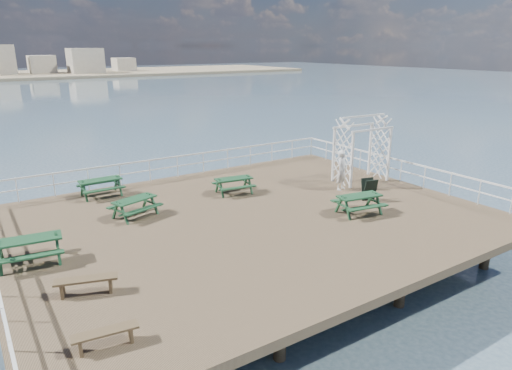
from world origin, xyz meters
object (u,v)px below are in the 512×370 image
object	(u,v)px
trellis_arbor	(362,152)
person	(342,170)
picnic_table_a	(29,245)
flat_bench_far	(105,335)
picnic_table_c	(234,182)
flat_bench_near	(86,282)
picnic_table_e	(359,200)
picnic_table_b	(101,184)
picnic_table_d	(135,203)

from	to	relation	value
trellis_arbor	person	size ratio (longest dim) A/B	1.76
picnic_table_a	flat_bench_far	xyz separation A→B (m)	(0.77, -5.42, -0.28)
picnic_table_c	flat_bench_near	bearing A→B (deg)	-136.76
flat_bench_near	person	xyz separation A→B (m)	(12.29, 3.17, 0.58)
picnic_table_e	flat_bench_near	distance (m)	10.67
picnic_table_b	picnic_table_c	distance (m)	5.92
picnic_table_d	trellis_arbor	distance (m)	11.12
picnic_table_c	picnic_table_e	distance (m)	5.75
picnic_table_d	trellis_arbor	bearing A→B (deg)	-24.27
picnic_table_b	picnic_table_e	distance (m)	11.24
flat_bench_near	flat_bench_far	world-z (taller)	flat_bench_near
picnic_table_e	picnic_table_c	bearing A→B (deg)	129.27
picnic_table_e	picnic_table_a	bearing A→B (deg)	177.99
picnic_table_c	flat_bench_near	world-z (taller)	picnic_table_c
picnic_table_e	flat_bench_near	bearing A→B (deg)	-167.97
picnic_table_e	flat_bench_far	size ratio (longest dim) A/B	1.35
person	picnic_table_e	bearing A→B (deg)	-138.73
flat_bench_far	trellis_arbor	size ratio (longest dim) A/B	0.45
trellis_arbor	picnic_table_e	bearing A→B (deg)	-133.36
picnic_table_a	flat_bench_far	bearing A→B (deg)	-74.57
picnic_table_c	picnic_table_e	xyz separation A→B (m)	(2.84, -5.00, 0.04)
picnic_table_a	picnic_table_c	size ratio (longest dim) A/B	1.13
person	picnic_table_b	bearing A→B (deg)	133.91
person	flat_bench_far	bearing A→B (deg)	-173.20
person	picnic_table_c	bearing A→B (deg)	135.28
picnic_table_e	person	bearing A→B (deg)	68.82
trellis_arbor	person	distance (m)	1.94
flat_bench_far	picnic_table_e	bearing A→B (deg)	22.21
picnic_table_a	flat_bench_near	distance (m)	3.02
flat_bench_near	picnic_table_d	bearing A→B (deg)	76.48
picnic_table_c	picnic_table_d	xyz separation A→B (m)	(-4.74, -0.43, 0.01)
picnic_table_c	picnic_table_d	size ratio (longest dim) A/B	0.90
picnic_table_b	picnic_table_d	bearing A→B (deg)	-82.88
picnic_table_c	picnic_table_d	world-z (taller)	picnic_table_d
picnic_table_b	picnic_table_c	xyz separation A→B (m)	(5.16, -2.90, -0.04)
picnic_table_b	trellis_arbor	bearing A→B (deg)	-21.98
picnic_table_a	flat_bench_near	world-z (taller)	picnic_table_a
picnic_table_e	person	distance (m)	3.21
picnic_table_b	picnic_table_a	bearing A→B (deg)	-123.56
trellis_arbor	picnic_table_a	bearing A→B (deg)	-173.88
person	flat_bench_near	bearing A→B (deg)	176.60
person	trellis_arbor	bearing A→B (deg)	-0.73
trellis_arbor	picnic_table_d	bearing A→B (deg)	176.12
flat_bench_near	person	bearing A→B (deg)	32.47
picnic_table_c	trellis_arbor	bearing A→B (deg)	-6.88
picnic_table_a	person	distance (m)	13.29
trellis_arbor	flat_bench_far	bearing A→B (deg)	-153.44
flat_bench_near	picnic_table_b	bearing A→B (deg)	90.31
picnic_table_b	person	bearing A→B (deg)	-28.18
flat_bench_near	trellis_arbor	size ratio (longest dim) A/B	0.51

